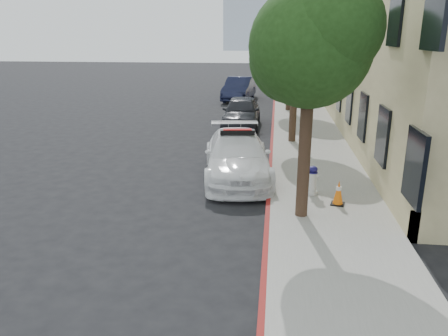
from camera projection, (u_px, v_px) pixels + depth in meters
The scene contains 12 objects.
ground at pixel (201, 189), 13.27m from camera, with size 120.00×120.00×0.00m, color black.
sidewalk at pixel (303, 125), 22.33m from camera, with size 3.20×50.00×0.15m, color gray.
curb_strip at pixel (273, 124), 22.51m from camera, with size 0.12×50.00×0.15m, color maroon.
building at pixel (402, 25), 25.00m from camera, with size 8.00×36.00×10.00m, color tan.
tree_near at pixel (312, 45), 9.77m from camera, with size 2.92×2.82×5.62m.
tree_mid at pixel (297, 43), 17.40m from camera, with size 2.77×2.64×5.43m.
tree_far at pixel (292, 36), 24.92m from camera, with size 3.10×3.00×5.81m.
police_car at pixel (237, 156), 14.14m from camera, with size 2.71×5.28×1.62m.
parked_car_mid at pixel (241, 112), 21.93m from camera, with size 1.80×4.47×1.52m, color black.
parked_car_far at pixel (239, 89), 30.84m from camera, with size 1.71×4.89×1.61m, color black.
fire_hydrant at pixel (312, 181), 12.31m from camera, with size 0.35×0.32×0.83m.
traffic_cone at pixel (338, 193), 11.59m from camera, with size 0.42×0.42×0.67m.
Camera 1 is at (2.17, -12.33, 4.52)m, focal length 35.00 mm.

